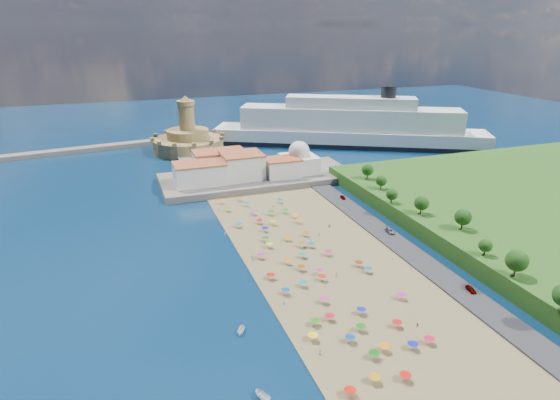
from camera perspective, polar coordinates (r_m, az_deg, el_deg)
name	(u,v)px	position (r m, az deg, el deg)	size (l,w,h in m)	color
ground	(294,249)	(154.80, 1.72, -6.03)	(700.00, 700.00, 0.00)	#071938
terrace	(258,178)	(221.34, -2.71, 2.73)	(90.00, 36.00, 3.00)	#59544C
jetty	(198,163)	(249.37, -9.94, 4.44)	(18.00, 70.00, 2.40)	#59544C
breakwater	(3,158)	(295.82, -30.65, 4.41)	(200.00, 7.00, 2.60)	#59544C
waterfront_buildings	(230,167)	(216.82, -6.09, 4.02)	(57.00, 29.00, 11.00)	silver
domed_building	(299,160)	(223.74, 2.33, 4.94)	(16.00, 16.00, 15.00)	silver
fortress	(188,140)	(276.71, -11.13, 7.14)	(40.00, 40.00, 32.40)	#9F864F
cruise_ship	(349,128)	(289.18, 8.45, 8.68)	(156.66, 97.50, 35.87)	black
beach_parasols	(303,259)	(144.35, 2.87, -7.18)	(32.17, 115.71, 2.20)	gray
beachgoers	(284,242)	(157.23, 0.53, -5.13)	(37.91, 92.64, 1.80)	tan
moored_boats	(254,368)	(106.06, -3.25, -19.74)	(4.51, 26.35, 1.66)	white
parked_cars	(392,233)	(168.00, 13.52, -3.88)	(2.38, 81.19, 1.43)	gray
hillside_trees	(445,217)	(162.86, 19.48, -2.00)	(15.27, 109.94, 7.61)	#382314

